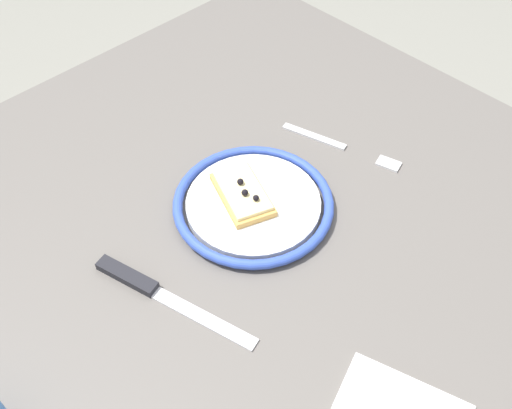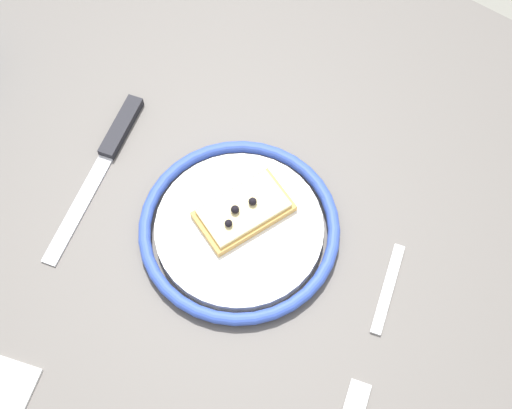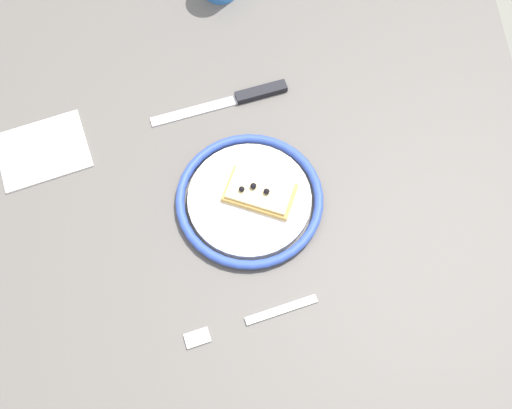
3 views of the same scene
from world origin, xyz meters
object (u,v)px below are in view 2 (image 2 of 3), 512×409
object	(u,v)px
plate	(239,228)
dining_table	(209,229)
knife	(110,148)
fork	(377,328)
pizza_slice_near	(244,210)

from	to	relation	value
plate	dining_table	bearing A→B (deg)	-6.70
dining_table	knife	bearing A→B (deg)	4.34
dining_table	knife	size ratio (longest dim) A/B	4.50
dining_table	fork	world-z (taller)	fork
knife	fork	xyz separation A→B (m)	(-0.39, 0.00, -0.00)
plate	pizza_slice_near	distance (m)	0.02
plate	pizza_slice_near	xyz separation A→B (m)	(0.01, -0.02, 0.01)
dining_table	pizza_slice_near	bearing A→B (deg)	-169.16
pizza_slice_near	knife	size ratio (longest dim) A/B	0.52
plate	pizza_slice_near	bearing A→B (deg)	-71.72
fork	dining_table	bearing A→B (deg)	-2.96
plate	fork	bearing A→B (deg)	178.16
plate	pizza_slice_near	size ratio (longest dim) A/B	1.90
dining_table	pizza_slice_near	world-z (taller)	pizza_slice_near
dining_table	plate	size ratio (longest dim) A/B	4.57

